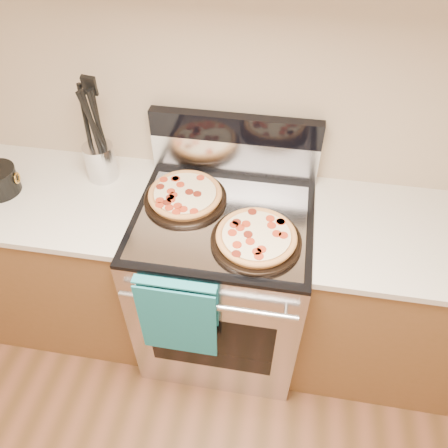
% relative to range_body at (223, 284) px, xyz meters
% --- Properties ---
extents(wall_back, '(4.00, 0.00, 4.00)m').
position_rel_range_body_xyz_m(wall_back, '(0.00, 0.35, 0.90)').
color(wall_back, '#C4AA8D').
rests_on(wall_back, ground).
extents(range_body, '(0.76, 0.68, 0.90)m').
position_rel_range_body_xyz_m(range_body, '(0.00, 0.00, 0.00)').
color(range_body, '#B7B7BC').
rests_on(range_body, ground).
extents(oven_window, '(0.56, 0.01, 0.40)m').
position_rel_range_body_xyz_m(oven_window, '(0.00, -0.34, 0.00)').
color(oven_window, black).
rests_on(oven_window, range_body).
extents(cooktop, '(0.76, 0.68, 0.02)m').
position_rel_range_body_xyz_m(cooktop, '(0.00, 0.00, 0.46)').
color(cooktop, black).
rests_on(cooktop, range_body).
extents(backsplash_lower, '(0.76, 0.06, 0.18)m').
position_rel_range_body_xyz_m(backsplash_lower, '(0.00, 0.31, 0.56)').
color(backsplash_lower, silver).
rests_on(backsplash_lower, cooktop).
extents(backsplash_upper, '(0.76, 0.06, 0.12)m').
position_rel_range_body_xyz_m(backsplash_upper, '(0.00, 0.31, 0.71)').
color(backsplash_upper, black).
rests_on(backsplash_upper, backsplash_lower).
extents(oven_handle, '(0.70, 0.03, 0.03)m').
position_rel_range_body_xyz_m(oven_handle, '(0.00, -0.38, 0.35)').
color(oven_handle, silver).
rests_on(oven_handle, range_body).
extents(dish_towel, '(0.32, 0.05, 0.42)m').
position_rel_range_body_xyz_m(dish_towel, '(-0.12, -0.38, 0.25)').
color(dish_towel, teal).
rests_on(dish_towel, oven_handle).
extents(foil_sheet, '(0.70, 0.55, 0.01)m').
position_rel_range_body_xyz_m(foil_sheet, '(0.00, -0.03, 0.47)').
color(foil_sheet, gray).
rests_on(foil_sheet, cooktop).
extents(cabinet_left, '(1.00, 0.62, 0.88)m').
position_rel_range_body_xyz_m(cabinet_left, '(-0.88, 0.03, -0.01)').
color(cabinet_left, brown).
rests_on(cabinet_left, ground).
extents(countertop_left, '(1.02, 0.64, 0.03)m').
position_rel_range_body_xyz_m(countertop_left, '(-0.88, 0.03, 0.45)').
color(countertop_left, beige).
rests_on(countertop_left, cabinet_left).
extents(cabinet_right, '(1.00, 0.62, 0.88)m').
position_rel_range_body_xyz_m(cabinet_right, '(0.88, 0.03, -0.01)').
color(cabinet_right, brown).
rests_on(cabinet_right, ground).
extents(countertop_right, '(1.02, 0.64, 0.03)m').
position_rel_range_body_xyz_m(countertop_right, '(0.88, 0.03, 0.45)').
color(countertop_right, beige).
rests_on(countertop_right, cabinet_right).
extents(pepperoni_pizza_back, '(0.40, 0.40, 0.05)m').
position_rel_range_body_xyz_m(pepperoni_pizza_back, '(-0.18, 0.07, 0.50)').
color(pepperoni_pizza_back, '#AA6734').
rests_on(pepperoni_pizza_back, foil_sheet).
extents(pepperoni_pizza_front, '(0.45, 0.45, 0.05)m').
position_rel_range_body_xyz_m(pepperoni_pizza_front, '(0.15, -0.13, 0.50)').
color(pepperoni_pizza_front, '#AA6734').
rests_on(pepperoni_pizza_front, foil_sheet).
extents(utensil_crock, '(0.16, 0.16, 0.17)m').
position_rel_range_body_xyz_m(utensil_crock, '(-0.60, 0.19, 0.55)').
color(utensil_crock, silver).
rests_on(utensil_crock, countertop_left).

